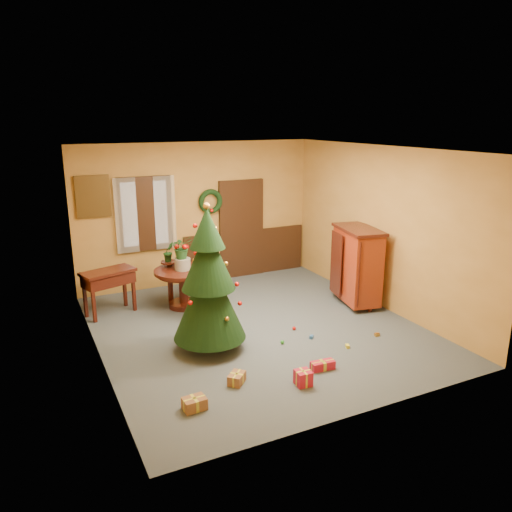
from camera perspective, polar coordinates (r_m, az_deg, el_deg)
room_envelope at (r=10.44m, az=-5.42°, el=3.07°), size 5.50×5.50×5.50m
dining_table at (r=9.15m, az=-8.31°, el=-2.83°), size 1.04×1.04×0.72m
urn at (r=9.06m, az=-8.39°, el=-0.91°), size 0.29×0.29×0.21m
centerpiece_plant at (r=8.97m, az=-8.47°, el=1.02°), size 0.38×0.33×0.42m
chair_near at (r=8.33m, az=-5.57°, el=-4.60°), size 0.48×0.48×0.93m
chair_far at (r=9.76m, az=-5.50°, el=-1.53°), size 0.53×0.53×0.94m
guitar at (r=8.03m, az=-3.72°, el=-5.87°), size 0.40×0.58×0.85m
plant_stand at (r=9.41m, az=-9.81°, el=-2.38°), size 0.31×0.31×0.80m
stand_plant at (r=9.28m, az=-9.95°, el=0.49°), size 0.24×0.21×0.37m
christmas_tree at (r=7.28m, az=-5.44°, el=-3.00°), size 1.08×1.08×2.23m
writing_desk at (r=9.08m, az=-16.49°, el=-2.78°), size 1.00×0.70×0.80m
sideboard at (r=9.32m, az=11.47°, el=-0.88°), size 0.82×1.23×1.45m
gift_a at (r=6.25m, az=-7.05°, el=-16.39°), size 0.28×0.21×0.15m
gift_b at (r=6.70m, az=5.41°, el=-13.69°), size 0.21×0.21×0.20m
gift_c at (r=6.73m, az=-2.22°, el=-13.80°), size 0.30×0.30×0.14m
gift_d at (r=7.11m, az=7.63°, el=-12.27°), size 0.35×0.16×0.12m
toy_a at (r=8.01m, az=6.35°, el=-9.18°), size 0.09×0.09×0.05m
toy_b at (r=7.79m, az=3.03°, el=-9.80°), size 0.06×0.06×0.06m
toy_c at (r=7.79m, az=10.41°, el=-10.10°), size 0.08×0.09×0.05m
toy_d at (r=8.28m, az=4.38°, el=-8.24°), size 0.06×0.06×0.06m
toy_e at (r=8.27m, az=13.66°, el=-8.72°), size 0.08×0.05×0.05m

